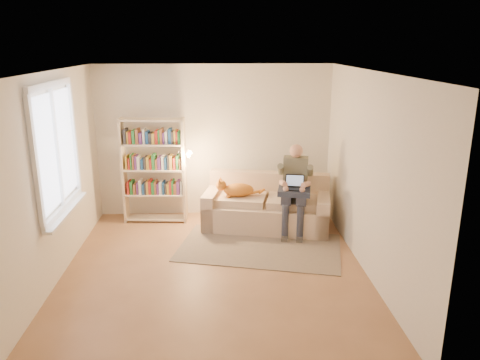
{
  "coord_description": "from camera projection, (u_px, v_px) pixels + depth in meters",
  "views": [
    {
      "loc": [
        0.06,
        -5.66,
        2.93
      ],
      "look_at": [
        0.39,
        1.0,
        0.97
      ],
      "focal_mm": 35.0,
      "sensor_mm": 36.0,
      "label": 1
    }
  ],
  "objects": [
    {
      "name": "wall_right",
      "position": [
        369.0,
        175.0,
        5.98
      ],
      "size": [
        0.02,
        4.5,
        2.6
      ],
      "primitive_type": "cube",
      "color": "silver",
      "rests_on": "floor"
    },
    {
      "name": "wall_left",
      "position": [
        52.0,
        180.0,
        5.79
      ],
      "size": [
        0.02,
        4.5,
        2.6
      ],
      "primitive_type": "cube",
      "color": "silver",
      "rests_on": "floor"
    },
    {
      "name": "rug",
      "position": [
        260.0,
        247.0,
        6.95
      ],
      "size": [
        2.61,
        1.9,
        0.01
      ],
      "primitive_type": "cube",
      "rotation": [
        0.0,
        0.0,
        -0.24
      ],
      "color": "#81705E",
      "rests_on": "floor"
    },
    {
      "name": "wall_front",
      "position": [
        211.0,
        255.0,
        3.73
      ],
      "size": [
        4.0,
        0.02,
        2.6
      ],
      "primitive_type": "cube",
      "color": "silver",
      "rests_on": "floor"
    },
    {
      "name": "wall_back",
      "position": [
        214.0,
        141.0,
        8.04
      ],
      "size": [
        4.0,
        0.02,
        2.6
      ],
      "primitive_type": "cube",
      "color": "silver",
      "rests_on": "floor"
    },
    {
      "name": "sofa",
      "position": [
        267.0,
        209.0,
        7.68
      ],
      "size": [
        2.15,
        1.3,
        0.85
      ],
      "rotation": [
        0.0,
        0.0,
        -0.21
      ],
      "color": "beige",
      "rests_on": "floor"
    },
    {
      "name": "bookshelf",
      "position": [
        154.0,
        165.0,
        7.75
      ],
      "size": [
        1.17,
        0.4,
        1.77
      ],
      "rotation": [
        0.0,
        0.0,
        -0.07
      ],
      "color": "beige",
      "rests_on": "floor"
    },
    {
      "name": "cat",
      "position": [
        236.0,
        189.0,
        7.54
      ],
      "size": [
        0.75,
        0.35,
        0.27
      ],
      "rotation": [
        0.0,
        0.0,
        -0.21
      ],
      "color": "orange",
      "rests_on": "sofa"
    },
    {
      "name": "laptop",
      "position": [
        293.0,
        185.0,
        7.21
      ],
      "size": [
        0.34,
        0.32,
        0.23
      ],
      "rotation": [
        0.0,
        0.0,
        -0.21
      ],
      "color": "black",
      "rests_on": "blanket"
    },
    {
      "name": "window",
      "position": [
        60.0,
        170.0,
        5.96
      ],
      "size": [
        0.12,
        1.52,
        1.69
      ],
      "color": "white",
      "rests_on": "wall_left"
    },
    {
      "name": "floor",
      "position": [
        215.0,
        271.0,
        6.25
      ],
      "size": [
        4.5,
        4.5,
        0.0
      ],
      "primitive_type": "plane",
      "color": "#8D6140",
      "rests_on": "ground"
    },
    {
      "name": "person",
      "position": [
        295.0,
        184.0,
        7.33
      ],
      "size": [
        0.49,
        0.67,
        1.41
      ],
      "rotation": [
        0.0,
        0.0,
        -0.21
      ],
      "color": "#6F705A",
      "rests_on": "sofa"
    },
    {
      "name": "blanket",
      "position": [
        293.0,
        191.0,
        7.23
      ],
      "size": [
        0.57,
        0.5,
        0.09
      ],
      "primitive_type": "cube",
      "rotation": [
        0.0,
        0.0,
        -0.21
      ],
      "color": "#252C40",
      "rests_on": "person"
    },
    {
      "name": "ceiling",
      "position": [
        211.0,
        72.0,
        5.52
      ],
      "size": [
        4.0,
        4.5,
        0.02
      ],
      "primitive_type": "cube",
      "color": "white",
      "rests_on": "wall_back"
    }
  ]
}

